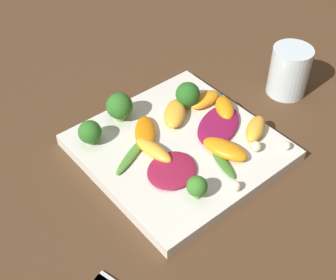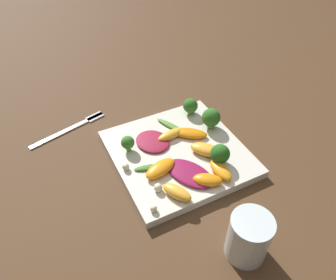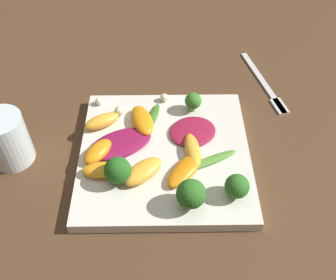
{
  "view_description": "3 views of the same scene",
  "coord_description": "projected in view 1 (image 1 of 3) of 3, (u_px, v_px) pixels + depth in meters",
  "views": [
    {
      "loc": [
        -0.39,
        0.34,
        0.52
      ],
      "look_at": [
        0.01,
        0.01,
        0.03
      ],
      "focal_mm": 50.0,
      "sensor_mm": 36.0,
      "label": 1
    },
    {
      "loc": [
        -0.25,
        -0.44,
        0.52
      ],
      "look_at": [
        -0.02,
        0.02,
        0.04
      ],
      "focal_mm": 35.0,
      "sensor_mm": 36.0,
      "label": 2
    },
    {
      "loc": [
        0.41,
        -0.0,
        0.5
      ],
      "look_at": [
        -0.01,
        0.0,
        0.04
      ],
      "focal_mm": 42.0,
      "sensor_mm": 36.0,
      "label": 3
    }
  ],
  "objects": [
    {
      "name": "orange_segment_6",
      "position": [
        255.0,
        129.0,
        0.73
      ],
      "size": [
        0.05,
        0.07,
        0.02
      ],
      "color": "#FCAD33",
      "rests_on": "plate"
    },
    {
      "name": "orange_segment_3",
      "position": [
        205.0,
        100.0,
        0.78
      ],
      "size": [
        0.03,
        0.06,
        0.02
      ],
      "color": "orange",
      "rests_on": "plate"
    },
    {
      "name": "macadamia_nut_2",
      "position": [
        287.0,
        146.0,
        0.7
      ],
      "size": [
        0.01,
        0.01,
        0.01
      ],
      "color": "beige",
      "rests_on": "plate"
    },
    {
      "name": "orange_segment_0",
      "position": [
        145.0,
        133.0,
        0.72
      ],
      "size": [
        0.08,
        0.07,
        0.02
      ],
      "color": "orange",
      "rests_on": "plate"
    },
    {
      "name": "drinking_glass",
      "position": [
        289.0,
        71.0,
        0.81
      ],
      "size": [
        0.07,
        0.07,
        0.09
      ],
      "color": "silver",
      "rests_on": "ground_plane"
    },
    {
      "name": "arugula_sprig_1",
      "position": [
        132.0,
        155.0,
        0.69
      ],
      "size": [
        0.05,
        0.09,
        0.01
      ],
      "color": "#518E33",
      "rests_on": "plate"
    },
    {
      "name": "orange_segment_5",
      "position": [
        154.0,
        150.0,
        0.69
      ],
      "size": [
        0.07,
        0.03,
        0.02
      ],
      "color": "#FCAD33",
      "rests_on": "plate"
    },
    {
      "name": "plate",
      "position": [
        179.0,
        148.0,
        0.72
      ],
      "size": [
        0.27,
        0.27,
        0.02
      ],
      "color": "silver",
      "rests_on": "ground_plane"
    },
    {
      "name": "arugula_sprig_0",
      "position": [
        223.0,
        164.0,
        0.68
      ],
      "size": [
        0.07,
        0.03,
        0.01
      ],
      "color": "#3D7528",
      "rests_on": "plate"
    },
    {
      "name": "macadamia_nut_0",
      "position": [
        256.0,
        146.0,
        0.7
      ],
      "size": [
        0.02,
        0.02,
        0.02
      ],
      "color": "beige",
      "rests_on": "plate"
    },
    {
      "name": "orange_segment_4",
      "position": [
        225.0,
        108.0,
        0.76
      ],
      "size": [
        0.06,
        0.06,
        0.02
      ],
      "color": "orange",
      "rests_on": "plate"
    },
    {
      "name": "broccoli_floret_0",
      "position": [
        188.0,
        95.0,
        0.76
      ],
      "size": [
        0.04,
        0.04,
        0.05
      ],
      "color": "#84AD5B",
      "rests_on": "plate"
    },
    {
      "name": "broccoli_floret_1",
      "position": [
        197.0,
        187.0,
        0.63
      ],
      "size": [
        0.03,
        0.03,
        0.04
      ],
      "color": "#84AD5B",
      "rests_on": "plate"
    },
    {
      "name": "orange_segment_2",
      "position": [
        225.0,
        149.0,
        0.69
      ],
      "size": [
        0.08,
        0.05,
        0.02
      ],
      "color": "orange",
      "rests_on": "plate"
    },
    {
      "name": "radicchio_leaf_1",
      "position": [
        219.0,
        125.0,
        0.74
      ],
      "size": [
        0.1,
        0.12,
        0.01
      ],
      "color": "maroon",
      "rests_on": "plate"
    },
    {
      "name": "orange_segment_1",
      "position": [
        175.0,
        113.0,
        0.75
      ],
      "size": [
        0.07,
        0.07,
        0.02
      ],
      "color": "#FCAD33",
      "rests_on": "plate"
    },
    {
      "name": "broccoli_floret_2",
      "position": [
        90.0,
        132.0,
        0.7
      ],
      "size": [
        0.04,
        0.04,
        0.04
      ],
      "color": "#7A9E51",
      "rests_on": "plate"
    },
    {
      "name": "ground_plane",
      "position": [
        179.0,
        152.0,
        0.73
      ],
      "size": [
        2.4,
        2.4,
        0.0
      ],
      "primitive_type": "plane",
      "color": "#4C331E"
    },
    {
      "name": "radicchio_leaf_0",
      "position": [
        172.0,
        170.0,
        0.67
      ],
      "size": [
        0.09,
        0.1,
        0.01
      ],
      "color": "maroon",
      "rests_on": "plate"
    },
    {
      "name": "macadamia_nut_1",
      "position": [
        238.0,
        185.0,
        0.65
      ],
      "size": [
        0.01,
        0.01,
        0.01
      ],
      "color": "beige",
      "rests_on": "plate"
    },
    {
      "name": "broccoli_floret_3",
      "position": [
        119.0,
        106.0,
        0.74
      ],
      "size": [
        0.04,
        0.04,
        0.05
      ],
      "color": "#7A9E51",
      "rests_on": "plate"
    }
  ]
}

